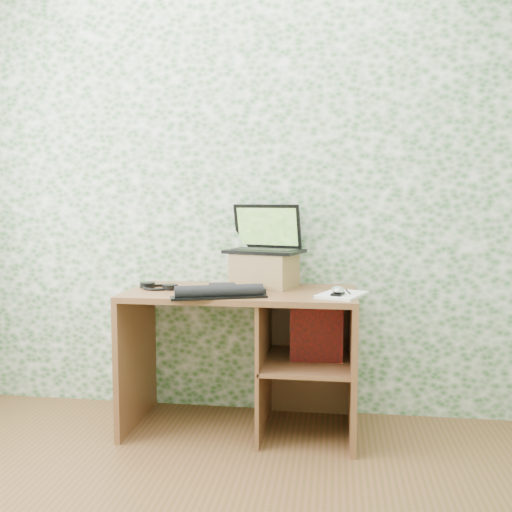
# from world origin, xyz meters

# --- Properties ---
(wall_back) EXTENTS (3.50, 0.00, 3.50)m
(wall_back) POSITION_xyz_m (0.00, 1.75, 1.30)
(wall_back) COLOR white
(wall_back) RESTS_ON ground
(desk) EXTENTS (1.20, 0.60, 0.75)m
(desk) POSITION_xyz_m (0.08, 1.47, 0.48)
(desk) COLOR brown
(desk) RESTS_ON floor
(riser) EXTENTS (0.37, 0.34, 0.19)m
(riser) POSITION_xyz_m (0.11, 1.58, 0.84)
(riser) COLOR brown
(riser) RESTS_ON desk
(laptop) EXTENTS (0.46, 0.38, 0.26)m
(laptop) POSITION_xyz_m (0.11, 1.63, 1.00)
(laptop) COLOR black
(laptop) RESTS_ON riser
(keyboard) EXTENTS (0.47, 0.37, 0.07)m
(keyboard) POSITION_xyz_m (-0.07, 1.26, 0.77)
(keyboard) COLOR black
(keyboard) RESTS_ON desk
(headphones) EXTENTS (0.23, 0.22, 0.03)m
(headphones) POSITION_xyz_m (-0.45, 1.44, 0.76)
(headphones) COLOR black
(headphones) RESTS_ON desk
(notepad) EXTENTS (0.28, 0.32, 0.01)m
(notepad) POSITION_xyz_m (0.52, 1.34, 0.76)
(notepad) COLOR white
(notepad) RESTS_ON desk
(mouse) EXTENTS (0.08, 0.11, 0.03)m
(mouse) POSITION_xyz_m (0.50, 1.29, 0.78)
(mouse) COLOR silver
(mouse) RESTS_ON notepad
(pen) EXTENTS (0.03, 0.13, 0.01)m
(pen) POSITION_xyz_m (0.55, 1.38, 0.77)
(pen) COLOR black
(pen) RESTS_ON notepad
(red_box) EXTENTS (0.27, 0.10, 0.33)m
(red_box) POSITION_xyz_m (0.40, 1.44, 0.55)
(red_box) COLOR maroon
(red_box) RESTS_ON desk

